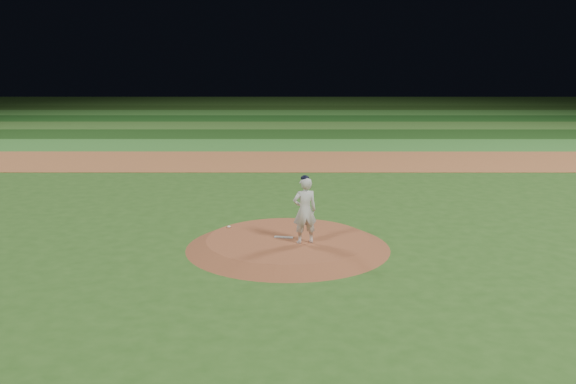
{
  "coord_description": "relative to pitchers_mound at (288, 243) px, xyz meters",
  "views": [
    {
      "loc": [
        0.02,
        -16.62,
        5.17
      ],
      "look_at": [
        0.0,
        2.0,
        1.1
      ],
      "focal_mm": 40.0,
      "sensor_mm": 36.0,
      "label": 1
    }
  ],
  "objects": [
    {
      "name": "pitchers_mound",
      "position": [
        0.0,
        0.0,
        0.0
      ],
      "size": [
        5.5,
        5.5,
        0.25
      ],
      "primitive_type": "cone",
      "color": "brown",
      "rests_on": "ground"
    },
    {
      "name": "pitching_rubber",
      "position": [
        -0.11,
        0.08,
        0.14
      ],
      "size": [
        0.53,
        0.23,
        0.03
      ],
      "primitive_type": "cube",
      "rotation": [
        0.0,
        0.0,
        -0.2
      ],
      "color": "beige",
      "rests_on": "pitchers_mound"
    },
    {
      "name": "rosin_bag",
      "position": [
        -1.69,
        1.09,
        0.15
      ],
      "size": [
        0.11,
        0.11,
        0.06
      ],
      "primitive_type": "ellipsoid",
      "color": "white",
      "rests_on": "pitchers_mound"
    },
    {
      "name": "outfield_stripe_1",
      "position": [
        0.0,
        24.5,
        -0.12
      ],
      "size": [
        70.0,
        5.0,
        0.02
      ],
      "primitive_type": "cube",
      "color": "#1A4215",
      "rests_on": "ground"
    },
    {
      "name": "ground",
      "position": [
        0.0,
        0.0,
        -0.12
      ],
      "size": [
        120.0,
        120.0,
        0.0
      ],
      "primitive_type": "plane",
      "color": "#2B561C",
      "rests_on": "ground"
    },
    {
      "name": "outfield_stripe_2",
      "position": [
        0.0,
        29.5,
        -0.12
      ],
      "size": [
        70.0,
        5.0,
        0.02
      ],
      "primitive_type": "cube",
      "color": "#386A26",
      "rests_on": "ground"
    },
    {
      "name": "outfield_stripe_4",
      "position": [
        0.0,
        39.5,
        -0.12
      ],
      "size": [
        70.0,
        5.0,
        0.02
      ],
      "primitive_type": "cube",
      "color": "#36772B",
      "rests_on": "ground"
    },
    {
      "name": "outfield_stripe_0",
      "position": [
        0.0,
        19.5,
        -0.12
      ],
      "size": [
        70.0,
        5.0,
        0.02
      ],
      "primitive_type": "cube",
      "color": "#347A2C",
      "rests_on": "ground"
    },
    {
      "name": "infield_dirt_band",
      "position": [
        0.0,
        14.0,
        -0.12
      ],
      "size": [
        70.0,
        6.0,
        0.02
      ],
      "primitive_type": "cube",
      "color": "#A55F33",
      "rests_on": "ground"
    },
    {
      "name": "outfield_stripe_3",
      "position": [
        0.0,
        34.5,
        -0.12
      ],
      "size": [
        70.0,
        5.0,
        0.02
      ],
      "primitive_type": "cube",
      "color": "#1A4C18",
      "rests_on": "ground"
    },
    {
      "name": "pitcher_on_mound",
      "position": [
        0.44,
        -0.4,
        1.02
      ],
      "size": [
        0.73,
        0.58,
        1.82
      ],
      "color": "silver",
      "rests_on": "pitchers_mound"
    },
    {
      "name": "outfield_stripe_5",
      "position": [
        0.0,
        44.5,
        -0.12
      ],
      "size": [
        70.0,
        5.0,
        0.02
      ],
      "primitive_type": "cube",
      "color": "#224516",
      "rests_on": "ground"
    }
  ]
}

